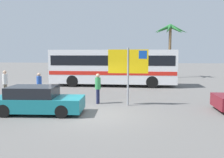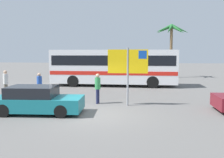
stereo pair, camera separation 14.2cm
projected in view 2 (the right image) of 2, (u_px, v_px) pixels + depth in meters
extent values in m
plane|color=#605E5B|center=(94.00, 115.00, 11.67)|extent=(120.00, 120.00, 0.00)
cube|color=white|center=(114.00, 66.00, 21.83)|extent=(10.89, 2.51, 2.90)
cube|color=black|center=(114.00, 60.00, 21.77)|extent=(10.45, 2.54, 0.84)
cube|color=red|center=(114.00, 72.00, 21.89)|extent=(10.78, 2.54, 0.32)
cylinder|color=black|center=(151.00, 79.00, 22.71)|extent=(1.00, 0.28, 1.00)
cylinder|color=black|center=(153.00, 82.00, 20.47)|extent=(1.00, 0.28, 1.00)
cylinder|color=black|center=(80.00, 78.00, 23.45)|extent=(1.00, 0.28, 1.00)
cylinder|color=black|center=(73.00, 81.00, 21.22)|extent=(1.00, 0.28, 1.00)
cylinder|color=gray|center=(128.00, 77.00, 13.60)|extent=(0.11, 0.11, 3.20)
cube|color=yellow|center=(128.00, 61.00, 13.51)|extent=(2.20, 0.09, 1.30)
cube|color=#1447A8|center=(143.00, 55.00, 13.37)|extent=(0.44, 0.08, 0.44)
cube|color=#19757F|center=(38.00, 103.00, 11.91)|extent=(4.36, 1.96, 0.64)
cube|color=black|center=(32.00, 92.00, 11.87)|extent=(2.30, 1.71, 0.52)
cylinder|color=black|center=(69.00, 104.00, 12.64)|extent=(0.61, 0.19, 0.60)
cylinder|color=black|center=(61.00, 111.00, 11.07)|extent=(0.61, 0.19, 0.60)
cylinder|color=black|center=(18.00, 104.00, 12.80)|extent=(0.61, 0.19, 0.60)
cylinder|color=black|center=(3.00, 111.00, 11.22)|extent=(0.61, 0.19, 0.60)
cylinder|color=#1E2347|center=(41.00, 92.00, 15.91)|extent=(0.13, 0.13, 0.80)
cylinder|color=#1E2347|center=(38.00, 92.00, 15.85)|extent=(0.13, 0.13, 0.80)
cylinder|color=#2851B2|center=(39.00, 81.00, 15.80)|extent=(0.32, 0.32, 0.63)
sphere|color=tan|center=(39.00, 75.00, 15.76)|extent=(0.22, 0.22, 0.22)
cylinder|color=#1E2347|center=(97.00, 97.00, 14.15)|extent=(0.13, 0.13, 0.84)
cylinder|color=#1E2347|center=(98.00, 96.00, 14.32)|extent=(0.13, 0.13, 0.84)
cylinder|color=#338E4C|center=(98.00, 83.00, 14.16)|extent=(0.32, 0.32, 0.67)
sphere|color=tan|center=(98.00, 76.00, 14.11)|extent=(0.23, 0.23, 0.23)
cylinder|color=#706656|center=(7.00, 90.00, 16.42)|extent=(0.13, 0.13, 0.85)
cylinder|color=#706656|center=(5.00, 90.00, 16.52)|extent=(0.13, 0.13, 0.85)
cylinder|color=silver|center=(6.00, 79.00, 16.39)|extent=(0.32, 0.32, 0.68)
sphere|color=tan|center=(5.00, 72.00, 16.34)|extent=(0.23, 0.23, 0.23)
cylinder|color=brown|center=(171.00, 53.00, 28.85)|extent=(0.32, 0.32, 5.82)
cone|color=#23662D|center=(180.00, 29.00, 28.39)|extent=(2.10, 0.60, 1.21)
cone|color=#23662D|center=(177.00, 29.00, 29.13)|extent=(1.85, 1.73, 1.10)
cone|color=#23662D|center=(170.00, 30.00, 29.53)|extent=(0.68, 2.13, 1.08)
cone|color=#23662D|center=(164.00, 30.00, 29.15)|extent=(2.00, 1.47, 1.17)
cone|color=#23662D|center=(164.00, 29.00, 28.37)|extent=(2.12, 1.07, 1.16)
cone|color=#23662D|center=(170.00, 28.00, 27.68)|extent=(0.99, 2.13, 1.15)
cone|color=#23662D|center=(178.00, 29.00, 27.81)|extent=(1.65, 1.85, 1.31)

